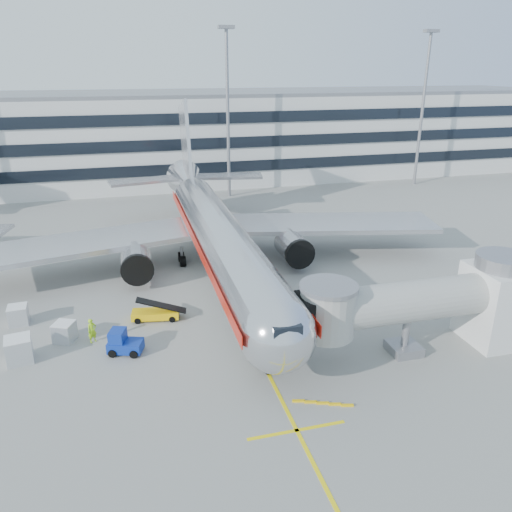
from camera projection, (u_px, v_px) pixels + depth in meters
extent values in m
plane|color=gray|center=(241.00, 320.00, 41.80)|extent=(180.00, 180.00, 0.00)
cube|color=yellow|center=(219.00, 275.00, 50.82)|extent=(0.25, 70.00, 0.01)
cube|color=yellow|center=(297.00, 430.00, 29.17)|extent=(6.00, 0.25, 0.01)
cylinder|color=silver|center=(221.00, 242.00, 47.51)|extent=(5.00, 36.00, 5.00)
sphere|color=silver|center=(278.00, 334.00, 31.27)|extent=(5.00, 5.00, 5.00)
cone|color=silver|center=(188.00, 184.00, 68.04)|extent=(5.00, 10.00, 5.00)
cube|color=black|center=(285.00, 330.00, 29.52)|extent=(1.80, 1.20, 0.90)
cube|color=#B7B7BC|center=(326.00, 223.00, 55.90)|extent=(24.95, 12.07, 0.50)
cube|color=#B7B7BC|center=(83.00, 243.00, 49.62)|extent=(24.95, 12.07, 0.50)
cylinder|color=#99999E|center=(293.00, 248.00, 51.96)|extent=(3.00, 4.20, 3.00)
cylinder|color=#99999E|center=(137.00, 262.00, 48.10)|extent=(3.00, 4.20, 3.00)
cylinder|color=black|center=(300.00, 254.00, 50.16)|extent=(3.10, 0.50, 3.10)
cylinder|color=black|center=(137.00, 270.00, 46.29)|extent=(3.10, 0.50, 3.10)
cube|color=#B7B7BC|center=(186.00, 151.00, 66.92)|extent=(0.45, 9.39, 13.72)
cube|color=#B7B7BC|center=(226.00, 176.00, 70.06)|extent=(10.41, 4.94, 0.35)
cube|color=#B7B7BC|center=(147.00, 181.00, 67.40)|extent=(10.41, 4.94, 0.35)
cylinder|color=gray|center=(268.00, 362.00, 34.26)|extent=(0.24, 0.24, 1.80)
cylinder|color=black|center=(268.00, 368.00, 34.42)|extent=(0.35, 0.90, 0.90)
cylinder|color=gray|center=(240.00, 250.00, 54.84)|extent=(0.30, 0.30, 2.00)
cylinder|color=gray|center=(182.00, 255.00, 53.29)|extent=(0.30, 0.30, 2.00)
cube|color=#B9190D|center=(247.00, 237.00, 48.01)|extent=(0.06, 38.00, 0.90)
cube|color=#B9190D|center=(195.00, 242.00, 46.79)|extent=(0.06, 38.00, 0.90)
cube|color=silver|center=(496.00, 304.00, 37.85)|extent=(4.00, 4.50, 6.00)
cylinder|color=gray|center=(504.00, 262.00, 36.60)|extent=(4.00, 4.00, 1.00)
cylinder|color=#A8A8A3|center=(409.00, 301.00, 35.61)|extent=(13.00, 3.00, 3.00)
cylinder|color=#A8A8A3|center=(327.00, 312.00, 34.09)|extent=(3.80, 3.80, 3.40)
cylinder|color=gray|center=(329.00, 287.00, 33.41)|extent=(4.00, 4.00, 0.30)
cube|color=black|center=(310.00, 314.00, 33.78)|extent=(1.40, 2.60, 2.60)
cylinder|color=gray|center=(406.00, 333.00, 36.54)|extent=(0.56, 0.56, 3.20)
cube|color=gray|center=(404.00, 348.00, 36.99)|extent=(2.20, 2.20, 0.70)
cylinder|color=black|center=(393.00, 350.00, 36.77)|extent=(0.35, 0.70, 0.70)
cylinder|color=black|center=(415.00, 347.00, 37.21)|extent=(0.35, 0.70, 0.70)
cube|color=silver|center=(168.00, 138.00, 91.43)|extent=(150.00, 24.00, 15.00)
cube|color=black|center=(176.00, 169.00, 81.77)|extent=(150.00, 0.30, 1.80)
cube|color=black|center=(175.00, 145.00, 80.34)|extent=(150.00, 0.30, 1.80)
cube|color=black|center=(173.00, 119.00, 78.91)|extent=(150.00, 0.30, 1.80)
cube|color=gray|center=(165.00, 93.00, 88.64)|extent=(150.00, 24.00, 0.60)
cylinder|color=gray|center=(228.00, 117.00, 77.14)|extent=(0.50, 0.50, 25.00)
cube|color=gray|center=(226.00, 27.00, 72.60)|extent=(2.40, 1.20, 0.50)
cylinder|color=gray|center=(422.00, 112.00, 85.35)|extent=(0.50, 0.50, 25.00)
cube|color=gray|center=(431.00, 31.00, 80.81)|extent=(2.40, 1.20, 0.50)
cube|color=yellow|center=(155.00, 314.00, 41.77)|extent=(4.06, 2.02, 0.62)
cube|color=black|center=(155.00, 306.00, 41.49)|extent=(4.18, 1.62, 1.35)
cylinder|color=black|center=(139.00, 314.00, 42.30)|extent=(0.56, 0.33, 0.53)
cylinder|color=black|center=(138.00, 321.00, 41.15)|extent=(0.56, 0.33, 0.53)
cylinder|color=black|center=(173.00, 312.00, 42.56)|extent=(0.56, 0.33, 0.53)
cylinder|color=black|center=(172.00, 319.00, 41.41)|extent=(0.56, 0.33, 0.53)
cube|color=navy|center=(126.00, 346.00, 36.88)|extent=(2.80, 2.13, 0.79)
cube|color=navy|center=(118.00, 336.00, 36.62)|extent=(1.43, 1.59, 0.97)
cube|color=black|center=(117.00, 332.00, 36.51)|extent=(1.29, 1.40, 0.09)
cylinder|color=black|center=(118.00, 344.00, 37.64)|extent=(0.67, 0.45, 0.62)
cylinder|color=black|center=(113.00, 353.00, 36.40)|extent=(0.67, 0.45, 0.62)
cylinder|color=black|center=(139.00, 345.00, 37.54)|extent=(0.67, 0.45, 0.62)
cylinder|color=black|center=(134.00, 354.00, 36.31)|extent=(0.67, 0.45, 0.62)
cube|color=silver|center=(65.00, 332.00, 38.44)|extent=(1.89, 1.89, 1.49)
cube|color=white|center=(63.00, 323.00, 38.17)|extent=(1.89, 1.89, 0.06)
cube|color=silver|center=(18.00, 315.00, 40.95)|extent=(1.59, 1.59, 1.55)
cube|color=white|center=(17.00, 307.00, 40.66)|extent=(1.59, 1.59, 0.06)
cube|color=silver|center=(19.00, 350.00, 35.71)|extent=(2.01, 2.01, 1.81)
cube|color=white|center=(17.00, 339.00, 35.38)|extent=(2.01, 2.01, 0.07)
imported|color=#9EDB17|center=(92.00, 331.00, 38.17)|extent=(0.85, 0.77, 1.95)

